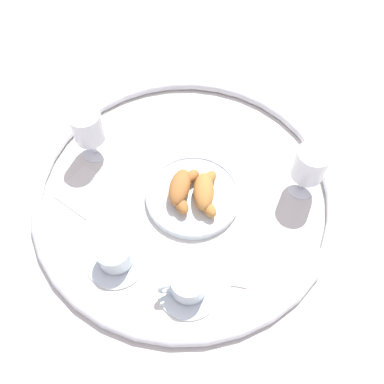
{
  "coord_description": "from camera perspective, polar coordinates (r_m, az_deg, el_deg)",
  "views": [
    {
      "loc": [
        0.4,
        0.33,
        0.83
      ],
      "look_at": [
        0.0,
        0.03,
        0.03
      ],
      "focal_mm": 37.87,
      "sensor_mm": 36.0,
      "label": 1
    }
  ],
  "objects": [
    {
      "name": "ground_plane",
      "position": [
        0.98,
        -1.08,
        0.05
      ],
      "size": [
        2.2,
        2.2,
        0.0
      ],
      "primitive_type": "plane",
      "color": "silver"
    },
    {
      "name": "juice_glass_left",
      "position": [
        0.95,
        16.26,
        3.55
      ],
      "size": [
        0.08,
        0.08,
        0.14
      ],
      "color": "white",
      "rests_on": "ground_plane"
    },
    {
      "name": "croissant_small",
      "position": [
        0.93,
        1.85,
        0.03
      ],
      "size": [
        0.12,
        0.11,
        0.04
      ],
      "color": "#BC7A38",
      "rests_on": "pastry_plate"
    },
    {
      "name": "folded_napkin",
      "position": [
        1.01,
        -14.82,
        0.1
      ],
      "size": [
        0.11,
        0.11,
        0.01
      ],
      "primitive_type": "cube",
      "rotation": [
        0.0,
        0.0,
        0.03
      ],
      "color": "silver",
      "rests_on": "ground_plane"
    },
    {
      "name": "juice_glass_right",
      "position": [
        1.01,
        -14.46,
        8.66
      ],
      "size": [
        0.08,
        0.08,
        0.14
      ],
      "color": "white",
      "rests_on": "ground_plane"
    },
    {
      "name": "coffee_cup_near",
      "position": [
        0.89,
        -10.77,
        -8.68
      ],
      "size": [
        0.14,
        0.14,
        0.06
      ],
      "color": "silver",
      "rests_on": "ground_plane"
    },
    {
      "name": "croissant_large",
      "position": [
        0.94,
        -1.46,
        0.52
      ],
      "size": [
        0.12,
        0.1,
        0.04
      ],
      "color": "#AD6B33",
      "rests_on": "pastry_plate"
    },
    {
      "name": "table_chrome_rim",
      "position": [
        0.97,
        -1.09,
        0.42
      ],
      "size": [
        0.72,
        0.72,
        0.02
      ],
      "primitive_type": "torus",
      "color": "silver",
      "rests_on": "ground_plane"
    },
    {
      "name": "pastry_plate",
      "position": [
        0.96,
        0.0,
        -0.61
      ],
      "size": [
        0.23,
        0.23,
        0.02
      ],
      "color": "silver",
      "rests_on": "ground_plane"
    },
    {
      "name": "sugar_packet",
      "position": [
        0.89,
        6.84,
        -11.58
      ],
      "size": [
        0.06,
        0.05,
        0.01
      ],
      "primitive_type": "cube",
      "rotation": [
        0.0,
        0.0,
        0.48
      ],
      "color": "white",
      "rests_on": "ground_plane"
    },
    {
      "name": "coffee_cup_far",
      "position": [
        0.85,
        -0.54,
        -12.91
      ],
      "size": [
        0.14,
        0.14,
        0.06
      ],
      "color": "silver",
      "rests_on": "ground_plane"
    }
  ]
}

